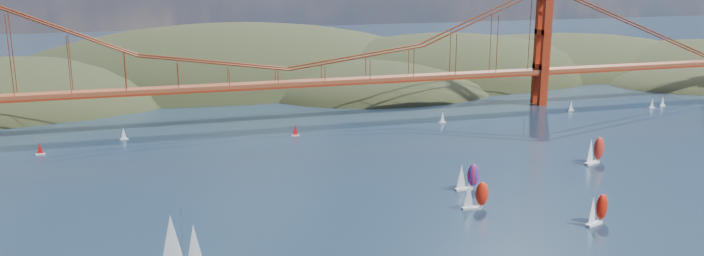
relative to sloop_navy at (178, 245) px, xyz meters
name	(u,v)px	position (x,y,z in m)	size (l,w,h in m)	color
headlands	(333,99)	(96.62, 236.60, -19.14)	(725.00, 225.00, 96.00)	black
bridge	(284,45)	(49.93, 138.31, 25.55)	(552.00, 12.00, 55.00)	#984624
sloop_navy	(178,245)	(0.00, 0.00, 0.00)	(9.77, 5.59, 15.14)	black
racer_0	(475,195)	(79.28, 18.14, -2.61)	(7.56, 3.19, 8.61)	silver
racer_1	(597,209)	(104.35, -0.90, -2.51)	(7.89, 5.11, 8.83)	white
racer_3	(595,150)	(136.96, 46.25, -1.94)	(8.96, 5.70, 10.02)	white
racer_rwb	(467,176)	(84.28, 33.59, -2.53)	(7.71, 3.23, 8.79)	white
distant_boat_2	(40,148)	(-42.64, 109.83, -4.27)	(3.00, 2.00, 4.70)	silver
distant_boat_3	(124,134)	(-15.14, 123.58, -4.27)	(3.00, 2.00, 4.70)	silver
distant_boat_4	(571,106)	(177.53, 120.59, -4.27)	(3.00, 2.00, 4.70)	silver
distant_boat_5	(652,103)	(216.60, 115.06, -4.27)	(3.00, 2.00, 4.70)	silver
distant_boat_6	(663,101)	(224.32, 117.29, -4.27)	(3.00, 2.00, 4.70)	silver
distant_boat_8	(443,117)	(112.23, 115.12, -4.27)	(3.00, 2.00, 4.70)	silver
distant_boat_9	(295,130)	(48.54, 110.96, -4.27)	(3.00, 2.00, 4.70)	silver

